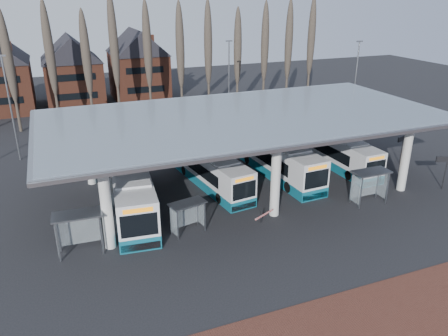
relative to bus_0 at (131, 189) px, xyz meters
name	(u,v)px	position (x,y,z in m)	size (l,w,h in m)	color
ground	(291,230)	(9.62, -7.48, -1.64)	(140.00, 140.00, 0.00)	black
station_canopy	(245,122)	(9.62, 0.52, 4.04)	(32.00, 16.00, 6.34)	silver
poplar_row	(165,48)	(9.62, 25.52, 7.13)	(45.10, 1.10, 14.50)	#473D33
townhouse_row	(36,65)	(-6.13, 36.52, 4.30)	(36.80, 10.30, 12.25)	brown
lamp_post_a	(11,107)	(-8.38, 14.52, 3.69)	(0.80, 0.16, 10.17)	slate
lamp_post_b	(229,82)	(15.62, 18.52, 3.69)	(0.80, 0.16, 10.17)	slate
lamp_post_c	(355,82)	(29.62, 12.52, 3.69)	(0.80, 0.16, 10.17)	slate
bus_0	(131,189)	(0.00, 0.00, 0.00)	(3.94, 12.73, 3.48)	silver
bus_1	(210,169)	(7.10, 1.91, -0.22)	(3.72, 11.04, 3.01)	silver
bus_2	(277,158)	(13.49, 1.94, -0.09)	(3.17, 11.95, 3.29)	silver
bus_3	(336,151)	(19.78, 1.87, -0.22)	(2.58, 10.88, 3.01)	silver
shelter_0	(78,223)	(-4.18, -4.82, 0.39)	(3.09, 1.67, 2.80)	gray
shelter_1	(187,210)	(2.87, -4.95, 0.03)	(2.67, 1.72, 2.29)	gray
shelter_2	(369,179)	(17.41, -5.83, 0.33)	(2.93, 1.48, 2.71)	gray
info_sign_0	(447,162)	(25.00, -6.16, 0.82)	(1.90, 0.75, 2.94)	black
info_sign_1	(403,140)	(25.77, -0.32, 0.79)	(1.88, 0.72, 2.90)	black
barrier	(263,215)	(8.19, -6.03, -0.87)	(1.82, 0.97, 0.99)	black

